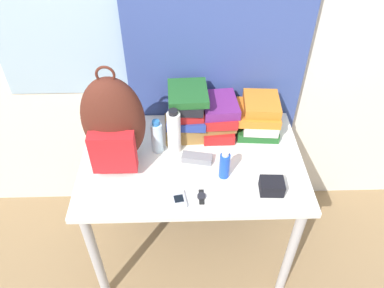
{
  "coord_description": "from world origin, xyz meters",
  "views": [
    {
      "loc": [
        -0.04,
        -0.99,
        2.1
      ],
      "look_at": [
        0.0,
        0.36,
        0.87
      ],
      "focal_mm": 35.0,
      "sensor_mm": 36.0,
      "label": 1
    }
  ],
  "objects_px": {
    "book_stack_center": "(218,116)",
    "water_bottle": "(157,137)",
    "wristwatch": "(201,197)",
    "camera_pouch": "(272,186)",
    "sports_bottle": "(174,132)",
    "sunscreen_bottle": "(225,165)",
    "cell_phone": "(179,200)",
    "backpack": "(114,124)",
    "book_stack_right": "(259,116)",
    "sunglasses_case": "(197,158)",
    "book_stack_left": "(187,112)"
  },
  "relations": [
    {
      "from": "backpack",
      "to": "book_stack_center",
      "type": "distance_m",
      "value": 0.56
    },
    {
      "from": "sunglasses_case",
      "to": "wristwatch",
      "type": "xyz_separation_m",
      "value": [
        0.01,
        -0.24,
        -0.01
      ]
    },
    {
      "from": "cell_phone",
      "to": "sports_bottle",
      "type": "bearing_deg",
      "value": 93.48
    },
    {
      "from": "sports_bottle",
      "to": "cell_phone",
      "type": "bearing_deg",
      "value": -86.52
    },
    {
      "from": "backpack",
      "to": "book_stack_right",
      "type": "bearing_deg",
      "value": 15.61
    },
    {
      "from": "cell_phone",
      "to": "sunglasses_case",
      "type": "height_order",
      "value": "sunglasses_case"
    },
    {
      "from": "sports_bottle",
      "to": "wristwatch",
      "type": "distance_m",
      "value": 0.36
    },
    {
      "from": "book_stack_center",
      "to": "water_bottle",
      "type": "distance_m",
      "value": 0.35
    },
    {
      "from": "cell_phone",
      "to": "backpack",
      "type": "bearing_deg",
      "value": 136.47
    },
    {
      "from": "book_stack_center",
      "to": "water_bottle",
      "type": "xyz_separation_m",
      "value": [
        -0.32,
        -0.15,
        -0.01
      ]
    },
    {
      "from": "sports_bottle",
      "to": "sunscreen_bottle",
      "type": "distance_m",
      "value": 0.31
    },
    {
      "from": "book_stack_right",
      "to": "water_bottle",
      "type": "distance_m",
      "value": 0.56
    },
    {
      "from": "backpack",
      "to": "sunglasses_case",
      "type": "relative_size",
      "value": 3.33
    },
    {
      "from": "book_stack_right",
      "to": "camera_pouch",
      "type": "distance_m",
      "value": 0.44
    },
    {
      "from": "backpack",
      "to": "book_stack_center",
      "type": "height_order",
      "value": "backpack"
    },
    {
      "from": "backpack",
      "to": "sports_bottle",
      "type": "relative_size",
      "value": 2.05
    },
    {
      "from": "book_stack_right",
      "to": "sunscreen_bottle",
      "type": "height_order",
      "value": "book_stack_right"
    },
    {
      "from": "camera_pouch",
      "to": "book_stack_right",
      "type": "bearing_deg",
      "value": 89.44
    },
    {
      "from": "cell_phone",
      "to": "camera_pouch",
      "type": "bearing_deg",
      "value": 6.38
    },
    {
      "from": "water_bottle",
      "to": "camera_pouch",
      "type": "relative_size",
      "value": 1.71
    },
    {
      "from": "backpack",
      "to": "sunscreen_bottle",
      "type": "height_order",
      "value": "backpack"
    },
    {
      "from": "book_stack_left",
      "to": "sports_bottle",
      "type": "xyz_separation_m",
      "value": [
        -0.07,
        -0.14,
        -0.01
      ]
    },
    {
      "from": "book_stack_left",
      "to": "camera_pouch",
      "type": "relative_size",
      "value": 2.45
    },
    {
      "from": "water_bottle",
      "to": "book_stack_right",
      "type": "bearing_deg",
      "value": 15.31
    },
    {
      "from": "backpack",
      "to": "sunscreen_bottle",
      "type": "distance_m",
      "value": 0.55
    },
    {
      "from": "sports_bottle",
      "to": "sunscreen_bottle",
      "type": "height_order",
      "value": "sports_bottle"
    },
    {
      "from": "water_bottle",
      "to": "sunglasses_case",
      "type": "xyz_separation_m",
      "value": [
        0.2,
        -0.09,
        -0.07
      ]
    },
    {
      "from": "water_bottle",
      "to": "cell_phone",
      "type": "xyz_separation_m",
      "value": [
        0.11,
        -0.34,
        -0.08
      ]
    },
    {
      "from": "cell_phone",
      "to": "camera_pouch",
      "type": "relative_size",
      "value": 0.93
    },
    {
      "from": "sunscreen_bottle",
      "to": "backpack",
      "type": "bearing_deg",
      "value": 165.36
    },
    {
      "from": "wristwatch",
      "to": "camera_pouch",
      "type": "bearing_deg",
      "value": 5.11
    },
    {
      "from": "book_stack_left",
      "to": "sports_bottle",
      "type": "bearing_deg",
      "value": -114.96
    },
    {
      "from": "book_stack_right",
      "to": "camera_pouch",
      "type": "relative_size",
      "value": 2.34
    },
    {
      "from": "book_stack_right",
      "to": "sports_bottle",
      "type": "relative_size",
      "value": 1.02
    },
    {
      "from": "sunglasses_case",
      "to": "wristwatch",
      "type": "height_order",
      "value": "sunglasses_case"
    },
    {
      "from": "backpack",
      "to": "wristwatch",
      "type": "bearing_deg",
      "value": -33.39
    },
    {
      "from": "book_stack_right",
      "to": "sunscreen_bottle",
      "type": "distance_m",
      "value": 0.4
    },
    {
      "from": "water_bottle",
      "to": "sports_bottle",
      "type": "distance_m",
      "value": 0.09
    },
    {
      "from": "wristwatch",
      "to": "backpack",
      "type": "bearing_deg",
      "value": 146.61
    },
    {
      "from": "sunscreen_bottle",
      "to": "wristwatch",
      "type": "height_order",
      "value": "sunscreen_bottle"
    },
    {
      "from": "sports_bottle",
      "to": "cell_phone",
      "type": "distance_m",
      "value": 0.36
    },
    {
      "from": "backpack",
      "to": "book_stack_left",
      "type": "xyz_separation_m",
      "value": [
        0.34,
        0.2,
        -0.09
      ]
    },
    {
      "from": "book_stack_left",
      "to": "water_bottle",
      "type": "height_order",
      "value": "book_stack_left"
    },
    {
      "from": "sunscreen_bottle",
      "to": "water_bottle",
      "type": "bearing_deg",
      "value": 149.44
    },
    {
      "from": "sunglasses_case",
      "to": "book_stack_right",
      "type": "bearing_deg",
      "value": 34.45
    },
    {
      "from": "backpack",
      "to": "water_bottle",
      "type": "height_order",
      "value": "backpack"
    },
    {
      "from": "book_stack_right",
      "to": "water_bottle",
      "type": "height_order",
      "value": "book_stack_right"
    },
    {
      "from": "book_stack_right",
      "to": "book_stack_left",
      "type": "bearing_deg",
      "value": -178.98
    },
    {
      "from": "book_stack_center",
      "to": "sports_bottle",
      "type": "bearing_deg",
      "value": -147.7
    },
    {
      "from": "cell_phone",
      "to": "sunscreen_bottle",
      "type": "bearing_deg",
      "value": 34.49
    }
  ]
}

